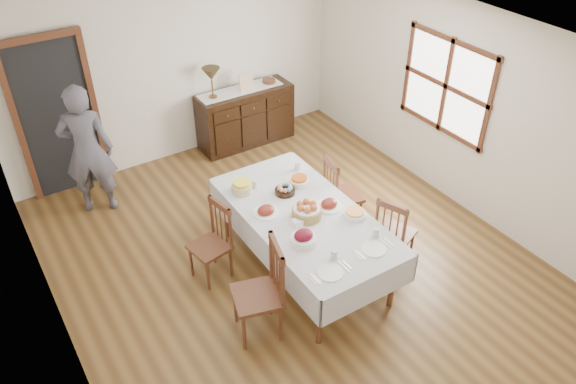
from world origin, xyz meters
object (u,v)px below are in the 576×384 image
person (86,146)px  table_lamp (211,75)px  chair_left_near (262,290)px  sideboard (246,117)px  dining_table (304,221)px  chair_right_near (394,232)px  chair_left_far (213,241)px  chair_right_far (340,192)px

person → table_lamp: (1.96, 0.46, 0.30)m
chair_left_near → sideboard: (1.71, 3.40, -0.11)m
dining_table → chair_right_near: 1.04m
chair_left_far → table_lamp: size_ratio=2.05×
chair_left_far → dining_table: bearing=52.0°
chair_right_far → table_lamp: size_ratio=2.16×
chair_right_near → table_lamp: 3.50m
chair_left_near → sideboard: 3.81m
chair_right_far → dining_table: bearing=129.3°
table_lamp → chair_left_far: bearing=-117.3°
person → chair_left_near: bearing=126.5°
dining_table → chair_left_far: 1.03m
chair_left_near → chair_left_far: (-0.04, 1.00, -0.08)m
chair_right_far → sideboard: (0.05, 2.44, -0.06)m
chair_left_far → sideboard: size_ratio=0.64×
dining_table → chair_left_near: 1.01m
chair_left_near → sideboard: chair_left_near is taller
person → chair_right_far: bearing=162.6°
dining_table → chair_right_far: 0.94m
sideboard → chair_left_far: bearing=-126.2°
chair_left_far → table_lamp: (1.25, 2.42, 0.76)m
dining_table → chair_left_far: size_ratio=2.45×
chair_right_near → chair_right_far: chair_right_far is taller
table_lamp → chair_left_near: bearing=-109.4°
sideboard → table_lamp: table_lamp is taller
chair_left_near → table_lamp: (1.21, 3.42, 0.68)m
dining_table → sideboard: bearing=73.7°
chair_left_far → sideboard: bearing=133.8°
chair_right_far → person: 3.17m
person → chair_left_far: bearing=132.2°
chair_left_near → chair_left_far: bearing=-162.0°
chair_right_far → person: person is taller
chair_right_near → table_lamp: table_lamp is taller
person → table_lamp: person is taller
table_lamp → chair_right_far: bearing=-79.6°
chair_left_near → person: 3.08m
sideboard → table_lamp: 0.94m
dining_table → sideboard: size_ratio=1.57×
dining_table → chair_right_near: (0.89, -0.48, -0.22)m
table_lamp → chair_right_near: bearing=-81.1°
chair_left_near → chair_left_far: size_ratio=1.17×
chair_left_far → chair_right_far: 1.70m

